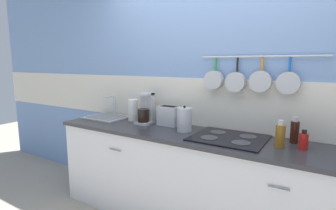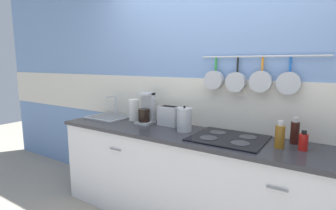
# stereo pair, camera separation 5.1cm
# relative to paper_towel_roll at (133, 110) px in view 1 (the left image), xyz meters

# --- Properties ---
(wall_back) EXTENTS (7.20, 0.16, 2.60)m
(wall_back) POSITION_rel_paper_towel_roll_xyz_m (0.88, 0.19, 0.25)
(wall_back) COLOR #7293C6
(wall_back) RESTS_ON ground_plane
(cabinet_base) EXTENTS (2.95, 0.59, 0.87)m
(cabinet_base) POSITION_rel_paper_towel_roll_xyz_m (0.88, -0.16, -0.59)
(cabinet_base) COLOR silver
(cabinet_base) RESTS_ON ground_plane
(countertop) EXTENTS (2.99, 0.61, 0.03)m
(countertop) POSITION_rel_paper_towel_roll_xyz_m (0.88, -0.16, -0.14)
(countertop) COLOR #2D2D33
(countertop) RESTS_ON cabinet_base
(sink_basin) EXTENTS (0.45, 0.37, 0.26)m
(sink_basin) POSITION_rel_paper_towel_roll_xyz_m (-0.35, -0.05, -0.10)
(sink_basin) COLOR #B7BABF
(sink_basin) RESTS_ON countertop
(paper_towel_roll) EXTENTS (0.11, 0.11, 0.24)m
(paper_towel_roll) POSITION_rel_paper_towel_roll_xyz_m (0.00, 0.00, 0.00)
(paper_towel_roll) COLOR white
(paper_towel_roll) RESTS_ON countertop
(coffee_maker) EXTENTS (0.16, 0.18, 0.33)m
(coffee_maker) POSITION_rel_paper_towel_roll_xyz_m (0.20, -0.03, 0.02)
(coffee_maker) COLOR #B7BABF
(coffee_maker) RESTS_ON countertop
(toaster) EXTENTS (0.23, 0.13, 0.20)m
(toaster) POSITION_rel_paper_towel_roll_xyz_m (0.46, 0.01, -0.02)
(toaster) COLOR #B7BABF
(toaster) RESTS_ON countertop
(kettle) EXTENTS (0.14, 0.14, 0.25)m
(kettle) POSITION_rel_paper_towel_roll_xyz_m (0.71, -0.10, -0.01)
(kettle) COLOR #B7BABF
(kettle) RESTS_ON countertop
(cooktop) EXTENTS (0.61, 0.52, 0.01)m
(cooktop) POSITION_rel_paper_towel_roll_xyz_m (1.15, -0.13, -0.11)
(cooktop) COLOR black
(cooktop) RESTS_ON countertop
(bottle_cooking_wine) EXTENTS (0.07, 0.07, 0.21)m
(bottle_cooking_wine) POSITION_rel_paper_towel_roll_xyz_m (1.56, -0.14, -0.03)
(bottle_cooking_wine) COLOR #8C5919
(bottle_cooking_wine) RESTS_ON countertop
(bottle_hot_sauce) EXTENTS (0.07, 0.07, 0.22)m
(bottle_hot_sauce) POSITION_rel_paper_towel_roll_xyz_m (1.64, 0.03, -0.02)
(bottle_hot_sauce) COLOR #33140F
(bottle_hot_sauce) RESTS_ON countertop
(bottle_olive_oil) EXTENTS (0.06, 0.06, 0.15)m
(bottle_olive_oil) POSITION_rel_paper_towel_roll_xyz_m (1.72, -0.11, -0.05)
(bottle_olive_oil) COLOR red
(bottle_olive_oil) RESTS_ON countertop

